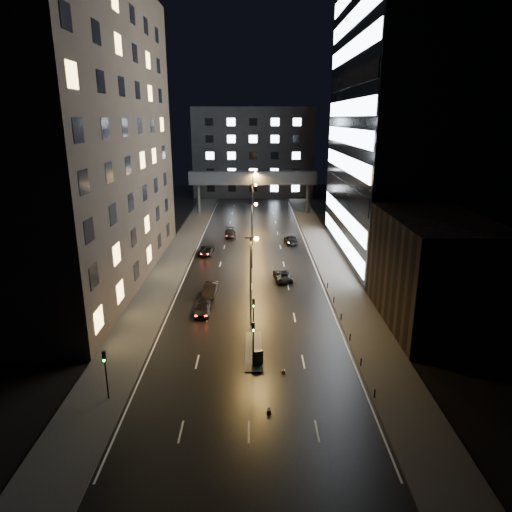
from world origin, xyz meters
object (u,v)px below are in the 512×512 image
object	(u,v)px
car_away_d	(230,233)
car_toward_b	(291,240)
car_away_b	(210,290)
car_toward_a	(283,275)
car_away_c	(206,251)
utility_cabinet	(258,357)
car_away_a	(203,308)

from	to	relation	value
car_away_d	car_toward_b	size ratio (longest dim) A/B	1.03
car_away_b	car_toward_a	distance (m)	11.29
car_away_c	utility_cabinet	size ratio (longest dim) A/B	3.51
car_away_a	car_away_d	size ratio (longest dim) A/B	0.85
car_away_c	car_toward_a	world-z (taller)	car_toward_a
car_away_c	car_toward_a	xyz separation A→B (m)	(12.15, -12.53, 0.02)
car_away_a	car_away_c	size ratio (longest dim) A/B	0.91
car_away_a	utility_cabinet	world-z (taller)	utility_cabinet
car_away_b	car_toward_b	xyz separation A→B (m)	(12.42, 25.45, -0.04)
car_toward_a	utility_cabinet	xyz separation A→B (m)	(-3.67, -23.32, 0.15)
car_away_c	utility_cabinet	distance (m)	36.84
car_away_c	car_away_a	bearing A→B (deg)	-81.57
car_toward_a	utility_cabinet	distance (m)	23.61
car_away_a	car_away_c	distance (m)	24.41
car_away_b	car_away_c	world-z (taller)	car_away_b
car_away_b	car_toward_a	bearing A→B (deg)	33.15
car_away_b	utility_cabinet	size ratio (longest dim) A/B	3.40
car_away_a	car_away_b	distance (m)	6.01
car_toward_b	car_away_a	bearing A→B (deg)	61.93
car_away_d	car_toward_a	distance (m)	25.81
car_toward_b	car_toward_a	bearing A→B (deg)	76.09
car_away_d	car_toward_b	distance (m)	12.30
car_away_d	car_toward_b	world-z (taller)	car_away_d
car_away_a	car_away_d	bearing A→B (deg)	87.22
car_away_c	car_toward_a	distance (m)	17.45
car_away_d	utility_cabinet	distance (m)	47.90
car_away_c	car_toward_a	size ratio (longest dim) A/B	0.98
car_away_c	car_away_d	bearing A→B (deg)	76.89
car_away_c	car_away_b	bearing A→B (deg)	-78.96
utility_cabinet	car_away_d	bearing A→B (deg)	76.38
car_away_a	car_toward_b	bearing A→B (deg)	67.32
car_away_a	car_toward_b	distance (m)	33.93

